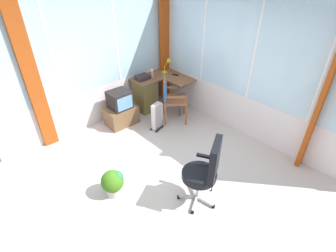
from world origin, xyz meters
TOP-DOWN VIEW (x-y plane):
  - ground at (0.00, 0.00)m, footprint 4.92×5.62m
  - north_window_panel at (-0.00, 2.34)m, footprint 3.92×0.07m
  - east_window_panel at (1.99, 0.00)m, footprint 0.07×4.62m
  - curtain_north_left at (-1.08, 2.26)m, footprint 0.25×0.08m
  - curtain_corner at (1.86, 2.21)m, footprint 0.26×0.09m
  - curtain_east_far at (1.91, -1.27)m, footprint 0.26×0.09m
  - desk at (1.13, 2.01)m, footprint 1.10×1.04m
  - desk_lamp at (1.76, 1.98)m, footprint 0.23×0.20m
  - tv_remote at (1.76, 1.74)m, footprint 0.08×0.16m
  - spray_bottle at (1.30, 2.02)m, footprint 0.06×0.06m
  - paper_tray at (1.07, 2.08)m, footprint 0.31×0.24m
  - wooden_armchair at (1.18, 1.32)m, footprint 0.68×0.68m
  - office_chair at (0.03, -0.66)m, footprint 0.62×0.58m
  - tv_on_stand at (0.33, 1.90)m, footprint 0.65×0.46m
  - space_heater at (0.78, 1.25)m, footprint 0.33×0.23m
  - potted_plant at (-0.87, 0.35)m, footprint 0.35×0.35m

SIDE VIEW (x-z plane):
  - ground at x=0.00m, z-range -0.06..0.00m
  - potted_plant at x=-0.87m, z-range 0.03..0.46m
  - space_heater at x=0.78m, z-range 0.00..0.60m
  - tv_on_stand at x=0.33m, z-range -0.04..0.72m
  - desk at x=1.13m, z-range 0.03..0.78m
  - wooden_armchair at x=1.18m, z-range 0.14..1.11m
  - office_chair at x=0.03m, z-range 0.07..1.19m
  - tv_remote at x=1.76m, z-range 0.75..0.77m
  - paper_tray at x=1.07m, z-range 0.75..0.84m
  - spray_bottle at x=1.30m, z-range 0.75..0.96m
  - desk_lamp at x=1.76m, z-range 0.80..1.14m
  - curtain_north_left at x=-1.08m, z-range 0.00..2.67m
  - curtain_corner at x=1.86m, z-range 0.00..2.67m
  - curtain_east_far at x=1.91m, z-range 0.00..2.67m
  - north_window_panel at x=0.00m, z-range 0.00..2.77m
  - east_window_panel at x=1.99m, z-range 0.00..2.77m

